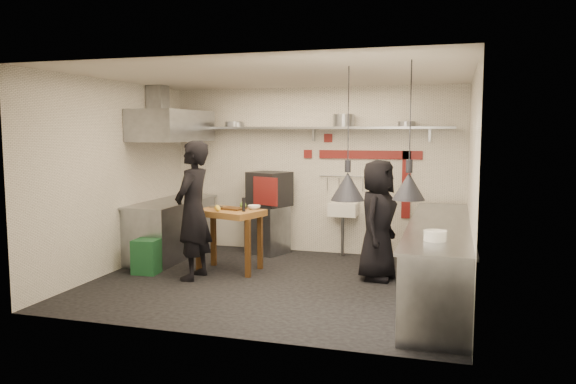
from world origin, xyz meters
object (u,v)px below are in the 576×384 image
(green_bin, at_px, (147,256))
(oven_stand, at_px, (268,230))
(prep_table, at_px, (230,240))
(combi_oven, at_px, (269,189))
(chef_left, at_px, (193,210))
(chef_right, at_px, (378,220))

(green_bin, bearing_deg, oven_stand, 54.92)
(prep_table, bearing_deg, oven_stand, 101.96)
(combi_oven, xyz_separation_m, chef_left, (-0.48, -1.92, -0.12))
(combi_oven, xyz_separation_m, chef_right, (1.99, -1.23, -0.25))
(chef_left, height_order, chef_right, chef_left)
(green_bin, xyz_separation_m, chef_left, (0.79, -0.07, 0.72))
(oven_stand, xyz_separation_m, combi_oven, (0.02, 0.07, 0.69))
(combi_oven, bearing_deg, chef_right, -8.98)
(oven_stand, height_order, chef_right, chef_right)
(prep_table, height_order, chef_right, chef_right)
(chef_left, distance_m, chef_right, 2.57)
(green_bin, bearing_deg, prep_table, 22.19)
(oven_stand, height_order, combi_oven, combi_oven)
(green_bin, relative_size, chef_left, 0.26)
(prep_table, bearing_deg, chef_right, 22.39)
(chef_right, bearing_deg, chef_left, 116.14)
(oven_stand, xyz_separation_m, green_bin, (-1.25, -1.78, -0.15))
(chef_left, bearing_deg, green_bin, -94.84)
(prep_table, relative_size, chef_left, 0.48)
(combi_oven, bearing_deg, oven_stand, -80.62)
(green_bin, distance_m, chef_right, 3.37)
(green_bin, bearing_deg, chef_right, 10.83)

